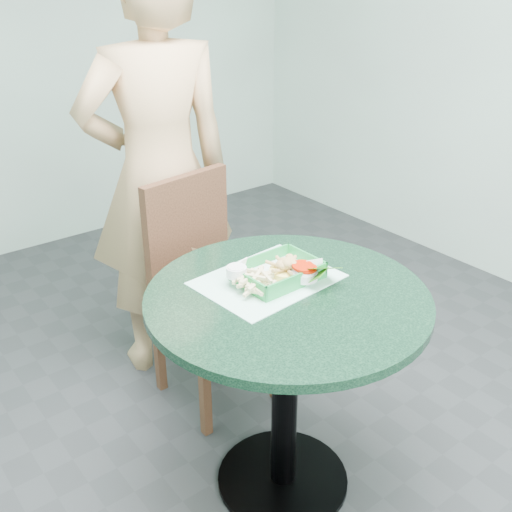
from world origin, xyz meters
TOP-DOWN VIEW (x-y plane):
  - floor at (0.00, 0.00)m, footprint 4.00×5.00m
  - cafe_table at (0.00, 0.00)m, footprint 0.87×0.87m
  - dining_chair at (0.10, 0.63)m, footprint 0.41×0.41m
  - diner_person at (0.09, 0.91)m, footprint 0.84×0.63m
  - placemat at (0.01, 0.10)m, footprint 0.44×0.35m
  - food_basket at (0.04, 0.09)m, footprint 0.25×0.19m
  - crab_sandwich at (0.06, 0.07)m, footprint 0.11×0.11m
  - fries_pile at (-0.06, 0.08)m, footprint 0.12×0.14m
  - sauce_ramekin at (-0.09, 0.14)m, footprint 0.06×0.06m
  - garnish_cup at (0.09, 0.01)m, footprint 0.12×0.12m

SIDE VIEW (x-z plane):
  - floor at x=0.00m, z-range -0.01..0.01m
  - dining_chair at x=0.10m, z-range 0.07..1.00m
  - cafe_table at x=0.00m, z-range 0.21..0.96m
  - placemat at x=0.01m, z-range 0.75..0.75m
  - food_basket at x=0.04m, z-range 0.74..0.79m
  - fries_pile at x=-0.06m, z-range 0.77..0.81m
  - garnish_cup at x=0.09m, z-range 0.77..0.82m
  - crab_sandwich at x=0.06m, z-range 0.76..0.83m
  - sauce_ramekin at x=-0.09m, z-range 0.78..0.82m
  - diner_person at x=0.09m, z-range 0.00..2.07m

